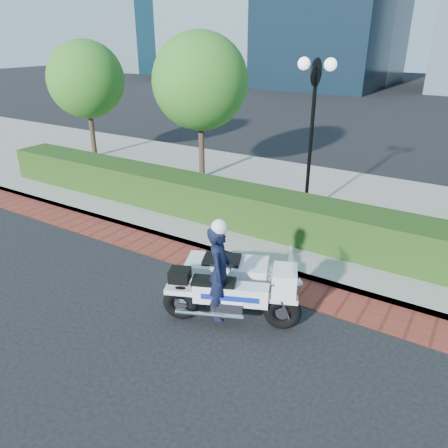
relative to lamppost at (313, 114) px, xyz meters
The scene contains 8 objects.
ground 6.07m from the lamppost, 100.89° to the right, with size 120.00×120.00×0.00m, color black.
brick_strip 4.84m from the lamppost, 105.12° to the right, with size 60.00×1.00×0.01m, color maroon.
sidewalk 3.16m from the lamppost, 141.34° to the left, with size 60.00×8.00×0.15m, color gray.
hedge_main 2.98m from the lamppost, 122.01° to the right, with size 18.00×1.20×1.00m, color black.
lamppost is the anchor object (origin of this frame).
tree_a 10.09m from the lamppost, behind, with size 3.00×3.00×4.58m.
tree_b 4.71m from the lamppost, 163.89° to the left, with size 3.20×3.20×4.89m.
police_motorcycle 5.60m from the lamppost, 84.02° to the right, with size 2.63×1.97×2.06m.
Camera 1 is at (5.19, -5.89, 4.92)m, focal length 35.00 mm.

